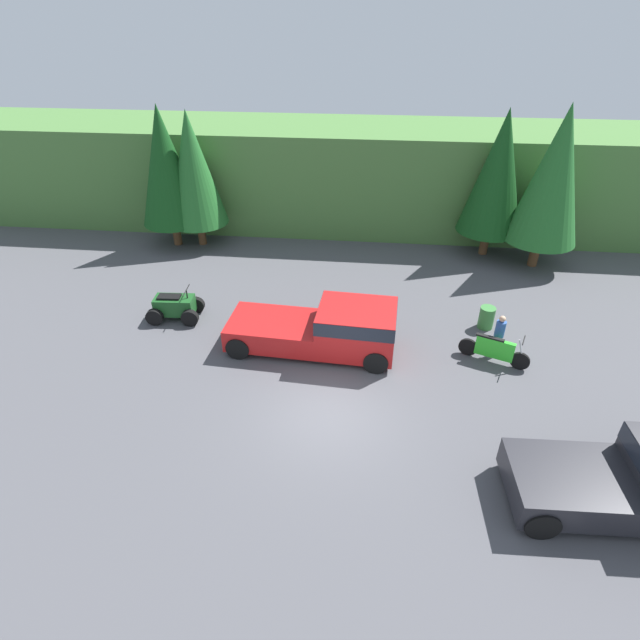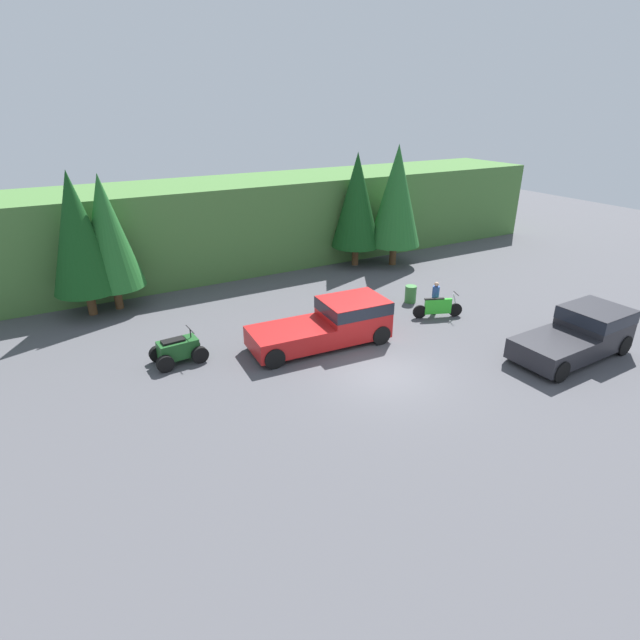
{
  "view_description": "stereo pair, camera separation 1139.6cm",
  "coord_description": "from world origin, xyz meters",
  "px_view_note": "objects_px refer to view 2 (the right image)",
  "views": [
    {
      "loc": [
        0.89,
        -11.32,
        10.76
      ],
      "look_at": [
        -0.69,
        3.76,
        0.95
      ],
      "focal_mm": 28.0,
      "sensor_mm": 36.0,
      "label": 1
    },
    {
      "loc": [
        -10.27,
        -13.27,
        9.52
      ],
      "look_at": [
        -0.69,
        3.76,
        0.95
      ],
      "focal_mm": 28.0,
      "sensor_mm": 36.0,
      "label": 2
    }
  ],
  "objects_px": {
    "quad_atv": "(178,350)",
    "steel_barrel": "(411,294)",
    "rider_person": "(435,297)",
    "pickup_truck_second": "(581,332)",
    "dirt_bike": "(438,308)",
    "pickup_truck_red": "(333,322)"
  },
  "relations": [
    {
      "from": "quad_atv",
      "to": "steel_barrel",
      "type": "distance_m",
      "value": 12.14
    },
    {
      "from": "quad_atv",
      "to": "rider_person",
      "type": "xyz_separation_m",
      "value": [
        12.17,
        -1.17,
        0.36
      ]
    },
    {
      "from": "pickup_truck_second",
      "to": "dirt_bike",
      "type": "xyz_separation_m",
      "value": [
        -2.45,
        5.7,
        -0.47
      ]
    },
    {
      "from": "pickup_truck_second",
      "to": "dirt_bike",
      "type": "distance_m",
      "value": 6.22
    },
    {
      "from": "pickup_truck_second",
      "to": "steel_barrel",
      "type": "xyz_separation_m",
      "value": [
        -2.33,
        7.9,
        -0.53
      ]
    },
    {
      "from": "rider_person",
      "to": "steel_barrel",
      "type": "relative_size",
      "value": 1.85
    },
    {
      "from": "pickup_truck_second",
      "to": "rider_person",
      "type": "xyz_separation_m",
      "value": [
        -2.29,
        6.12,
        -0.08
      ]
    },
    {
      "from": "pickup_truck_second",
      "to": "quad_atv",
      "type": "relative_size",
      "value": 2.51
    },
    {
      "from": "pickup_truck_red",
      "to": "rider_person",
      "type": "height_order",
      "value": "pickup_truck_red"
    },
    {
      "from": "dirt_bike",
      "to": "steel_barrel",
      "type": "height_order",
      "value": "dirt_bike"
    },
    {
      "from": "rider_person",
      "to": "dirt_bike",
      "type": "bearing_deg",
      "value": -80.53
    },
    {
      "from": "quad_atv",
      "to": "steel_barrel",
      "type": "xyz_separation_m",
      "value": [
        12.13,
        0.62,
        -0.08
      ]
    },
    {
      "from": "quad_atv",
      "to": "rider_person",
      "type": "distance_m",
      "value": 12.23
    },
    {
      "from": "pickup_truck_red",
      "to": "quad_atv",
      "type": "relative_size",
      "value": 2.86
    },
    {
      "from": "pickup_truck_second",
      "to": "steel_barrel",
      "type": "distance_m",
      "value": 8.25
    },
    {
      "from": "pickup_truck_red",
      "to": "steel_barrel",
      "type": "height_order",
      "value": "pickup_truck_red"
    },
    {
      "from": "pickup_truck_red",
      "to": "steel_barrel",
      "type": "bearing_deg",
      "value": 23.13
    },
    {
      "from": "pickup_truck_second",
      "to": "quad_atv",
      "type": "height_order",
      "value": "pickup_truck_second"
    },
    {
      "from": "pickup_truck_second",
      "to": "rider_person",
      "type": "bearing_deg",
      "value": 108.4
    },
    {
      "from": "pickup_truck_red",
      "to": "dirt_bike",
      "type": "xyz_separation_m",
      "value": [
        5.78,
        -0.11,
        -0.47
      ]
    },
    {
      "from": "dirt_bike",
      "to": "rider_person",
      "type": "bearing_deg",
      "value": 90.35
    },
    {
      "from": "pickup_truck_second",
      "to": "steel_barrel",
      "type": "height_order",
      "value": "pickup_truck_second"
    }
  ]
}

